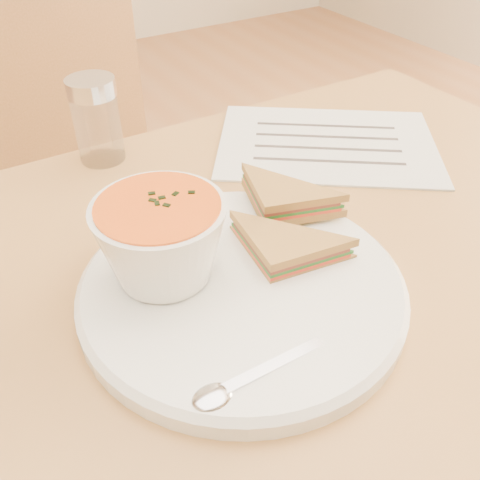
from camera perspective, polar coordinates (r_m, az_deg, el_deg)
dining_table at (r=0.84m, az=2.57°, el=-22.75°), size 1.00×0.70×0.75m
chair_far at (r=1.13m, az=-11.62°, el=4.32°), size 0.56×0.56×0.99m
plate at (r=0.51m, az=0.22°, el=-5.24°), size 0.37×0.37×0.02m
soup_bowl at (r=0.49m, az=-8.32°, el=-0.46°), size 0.15×0.15×0.08m
sandwich_half_a at (r=0.49m, az=3.27°, el=-4.00°), size 0.11×0.11×0.03m
sandwich_half_b at (r=0.54m, az=2.63°, el=2.27°), size 0.11×0.11×0.03m
spoon at (r=0.43m, az=2.84°, el=-13.63°), size 0.17×0.03×0.01m
paper_menu at (r=0.77m, az=9.27°, el=10.14°), size 0.37×0.36×0.00m
condiment_shaker at (r=0.73m, az=-15.04°, el=12.21°), size 0.06×0.06×0.11m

